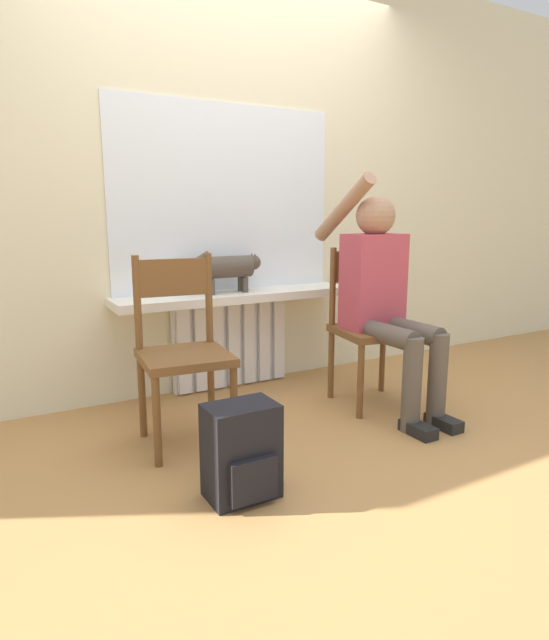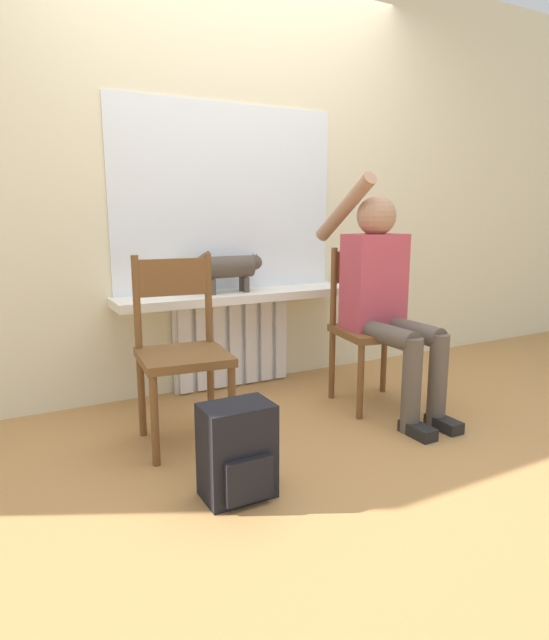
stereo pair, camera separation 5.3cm
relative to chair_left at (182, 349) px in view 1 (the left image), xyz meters
The scene contains 10 objects.
ground_plane 0.88m from the chair_left, 40.16° to the right, with size 12.00×12.00×0.00m, color #B27F47.
wall_with_window 1.29m from the chair_left, 52.88° to the left, with size 7.00×0.06×2.70m.
radiator 0.90m from the chair_left, 49.82° to the left, with size 0.78×0.08×0.58m.
windowsill 0.81m from the chair_left, 45.00° to the left, with size 1.52×0.31×0.05m.
window_glass 1.17m from the chair_left, 51.56° to the left, with size 1.46×0.01×1.13m.
chair_left is the anchor object (origin of this frame).
chair_right 1.15m from the chair_left, ahead, with size 0.47×0.47×0.91m.
person 1.17m from the chair_left, ahead, with size 0.36×0.98×1.32m.
cat 0.83m from the chair_left, 48.33° to the left, with size 0.55×0.13×0.26m.
backpack 0.68m from the chair_left, 89.06° to the right, with size 0.28×0.22×0.38m.
Camera 1 is at (-1.40, -1.90, 1.10)m, focal length 30.00 mm.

